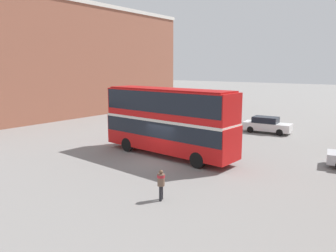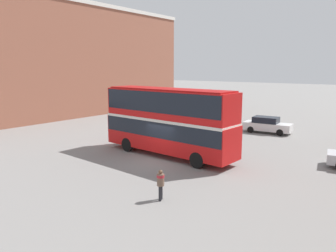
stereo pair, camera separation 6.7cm
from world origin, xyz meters
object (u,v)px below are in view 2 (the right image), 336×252
Objects in this scene: pedestrian_foreground at (161,182)px; parked_car_side_street at (205,115)px; double_decker_bus at (168,118)px; parked_car_kerb_far at (267,125)px.

pedestrian_foreground is 0.37× the size of parked_car_side_street.
pedestrian_foreground is (4.75, -6.80, -1.90)m from double_decker_bus.
double_decker_bus is 2.59× the size of parked_car_side_street.
parked_car_side_street is (-8.60, 2.20, 0.00)m from parked_car_kerb_far.
parked_car_kerb_far is at bearing -107.48° from pedestrian_foreground.
pedestrian_foreground is at bearing 122.73° from parked_car_side_street.
parked_car_kerb_far is (-2.14, 19.69, -0.14)m from pedestrian_foreground.
parked_car_kerb_far is at bearing 81.67° from double_decker_bus.
double_decker_bus is 16.36m from parked_car_side_street.
parked_car_kerb_far is 1.13× the size of parked_car_side_street.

